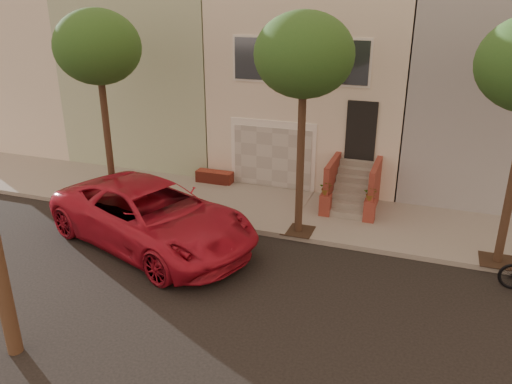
% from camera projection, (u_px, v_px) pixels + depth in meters
% --- Properties ---
extents(ground, '(90.00, 90.00, 0.00)m').
position_uv_depth(ground, '(215.00, 296.00, 12.09)').
color(ground, black).
rests_on(ground, ground).
extents(sidewalk, '(40.00, 3.70, 0.15)m').
position_uv_depth(sidewalk, '(281.00, 210.00, 16.75)').
color(sidewalk, gray).
rests_on(sidewalk, ground).
extents(house_row, '(33.10, 11.70, 7.00)m').
position_uv_depth(house_row, '(324.00, 77.00, 20.56)').
color(house_row, beige).
rests_on(house_row, sidewalk).
extents(tree_left, '(2.70, 2.57, 6.30)m').
position_uv_depth(tree_left, '(98.00, 48.00, 15.33)').
color(tree_left, '#2D2116').
rests_on(tree_left, sidewalk).
extents(tree_mid, '(2.70, 2.57, 6.30)m').
position_uv_depth(tree_mid, '(304.00, 57.00, 13.27)').
color(tree_mid, '#2D2116').
rests_on(tree_mid, sidewalk).
extents(pickup_truck, '(7.21, 5.08, 1.83)m').
position_uv_depth(pickup_truck, '(152.00, 216.00, 14.31)').
color(pickup_truck, '#AE152A').
rests_on(pickup_truck, ground).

